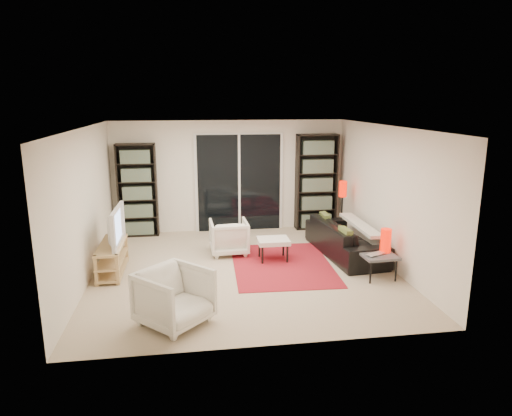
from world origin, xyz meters
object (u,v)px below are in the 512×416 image
object	(u,v)px
bookshelf_right	(316,182)
tv_stand	(112,258)
ottoman	(273,242)
side_table	(378,256)
bookshelf_left	(138,190)
armchair_front	(174,297)
sofa	(345,239)
floor_lamp	(343,196)
armchair_back	(229,237)

from	to	relation	value
bookshelf_right	tv_stand	distance (m)	4.68
ottoman	side_table	distance (m)	1.85
bookshelf_left	side_table	world-z (taller)	bookshelf_left
tv_stand	armchair_front	size ratio (longest dim) A/B	1.47
tv_stand	armchair_front	xyz separation A→B (m)	(1.07, -1.97, 0.10)
bookshelf_left	bookshelf_right	xyz separation A→B (m)	(3.85, -0.00, 0.07)
bookshelf_right	armchair_front	xyz separation A→B (m)	(-3.01, -4.12, -0.68)
sofa	floor_lamp	xyz separation A→B (m)	(0.28, 1.04, 0.59)
bookshelf_left	armchair_front	bearing A→B (deg)	-78.53
tv_stand	armchair_front	world-z (taller)	armchair_front
armchair_front	ottoman	distance (m)	2.76
tv_stand	sofa	distance (m)	4.16
side_table	sofa	bearing A→B (deg)	96.70
sofa	side_table	world-z (taller)	sofa
bookshelf_right	armchair_back	world-z (taller)	bookshelf_right
sofa	ottoman	world-z (taller)	sofa
bookshelf_left	tv_stand	xyz separation A→B (m)	(-0.24, -2.15, -0.71)
sofa	floor_lamp	size ratio (longest dim) A/B	1.75
bookshelf_right	armchair_back	size ratio (longest dim) A/B	2.98
armchair_back	ottoman	bearing A→B (deg)	145.45
bookshelf_left	floor_lamp	distance (m)	4.26
side_table	floor_lamp	distance (m)	2.28
bookshelf_left	tv_stand	size ratio (longest dim) A/B	1.64
floor_lamp	bookshelf_left	bearing A→B (deg)	169.40
floor_lamp	armchair_back	bearing A→B (deg)	-164.49
ottoman	floor_lamp	world-z (taller)	floor_lamp
sofa	armchair_back	bearing A→B (deg)	74.99
armchair_back	armchair_front	xyz separation A→B (m)	(-0.94, -2.66, 0.05)
bookshelf_right	floor_lamp	size ratio (longest dim) A/B	1.75
floor_lamp	tv_stand	bearing A→B (deg)	-162.87
bookshelf_left	ottoman	world-z (taller)	bookshelf_left
armchair_back	side_table	bearing A→B (deg)	144.19
armchair_back	side_table	distance (m)	2.75
bookshelf_right	floor_lamp	bearing A→B (deg)	-66.64
ottoman	armchair_back	bearing A→B (deg)	147.13
tv_stand	armchair_back	xyz separation A→B (m)	(2.01, 0.69, 0.06)
armchair_back	armchair_front	size ratio (longest dim) A/B	0.87
tv_stand	side_table	world-z (taller)	tv_stand
sofa	side_table	distance (m)	1.18
sofa	armchair_back	distance (m)	2.17
bookshelf_left	bookshelf_right	distance (m)	3.85
armchair_back	floor_lamp	world-z (taller)	floor_lamp
ottoman	floor_lamp	distance (m)	2.10
ottoman	bookshelf_right	bearing A→B (deg)	55.69
tv_stand	armchair_front	distance (m)	2.25
floor_lamp	bookshelf_right	bearing A→B (deg)	113.36
bookshelf_left	side_table	size ratio (longest dim) A/B	3.41
bookshelf_left	armchair_front	size ratio (longest dim) A/B	2.41
sofa	armchair_front	size ratio (longest dim) A/B	2.60
bookshelf_left	side_table	distance (m)	5.07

